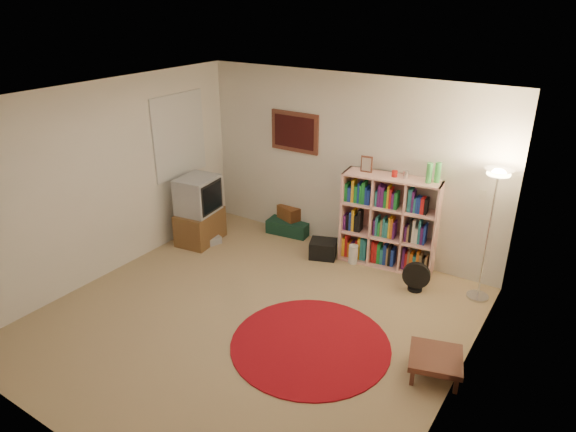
# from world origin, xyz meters

# --- Properties ---
(room) EXTENTS (4.54, 4.54, 2.54)m
(room) POSITION_xyz_m (-0.05, 0.05, 1.26)
(room) COLOR tan
(room) RESTS_ON ground
(bookshelf) EXTENTS (1.31, 0.52, 1.53)m
(bookshelf) POSITION_xyz_m (0.74, 2.07, 0.62)
(bookshelf) COLOR #FFB6AA
(bookshelf) RESTS_ON ground
(floor_lamp) EXTENTS (0.38, 0.38, 1.66)m
(floor_lamp) POSITION_xyz_m (2.05, 1.89, 1.38)
(floor_lamp) COLOR silver
(floor_lamp) RESTS_ON ground
(floor_fan) EXTENTS (0.35, 0.22, 0.39)m
(floor_fan) POSITION_xyz_m (1.34, 1.62, 0.20)
(floor_fan) COLOR black
(floor_fan) RESTS_ON ground
(tv_stand) EXTENTS (0.57, 0.75, 1.01)m
(tv_stand) POSITION_xyz_m (-1.86, 1.20, 0.49)
(tv_stand) COLOR brown
(tv_stand) RESTS_ON ground
(dvd_box) EXTENTS (0.40, 0.37, 0.11)m
(dvd_box) POSITION_xyz_m (-1.74, 1.24, 0.05)
(dvd_box) COLOR #A0A1A5
(dvd_box) RESTS_ON ground
(suitcase) EXTENTS (0.70, 0.50, 0.21)m
(suitcase) POSITION_xyz_m (-0.91, 2.20, 0.10)
(suitcase) COLOR #123124
(suitcase) RESTS_ON ground
(wicker_basket) EXTENTS (0.42, 0.36, 0.20)m
(wicker_basket) POSITION_xyz_m (-0.93, 2.24, 0.31)
(wicker_basket) COLOR brown
(wicker_basket) RESTS_ON suitcase
(duffel_bag) EXTENTS (0.45, 0.41, 0.25)m
(duffel_bag) POSITION_xyz_m (-0.07, 1.76, 0.13)
(duffel_bag) COLOR black
(duffel_bag) RESTS_ON ground
(paper_towel) EXTENTS (0.13, 0.13, 0.27)m
(paper_towel) POSITION_xyz_m (0.36, 1.84, 0.13)
(paper_towel) COLOR white
(paper_towel) RESTS_ON ground
(red_rug) EXTENTS (1.71, 1.71, 0.02)m
(red_rug) POSITION_xyz_m (0.80, -0.04, 0.01)
(red_rug) COLOR maroon
(red_rug) RESTS_ON ground
(side_table) EXTENTS (0.62, 0.62, 0.23)m
(side_table) POSITION_xyz_m (2.05, 0.23, 0.19)
(side_table) COLOR #50251C
(side_table) RESTS_ON ground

